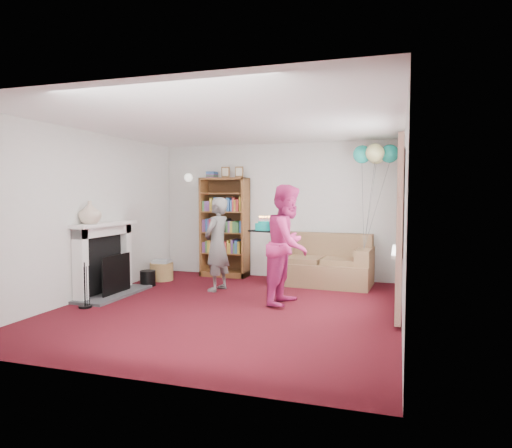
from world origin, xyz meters
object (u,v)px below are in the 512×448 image
(bookcase, at_px, (225,228))
(person_striped, at_px, (217,244))
(birthday_cake, at_px, (266,227))
(person_magenta, at_px, (288,244))
(sofa, at_px, (323,265))

(bookcase, xyz_separation_m, person_striped, (0.36, -1.28, -0.16))
(birthday_cake, bearing_deg, person_striped, 159.19)
(person_magenta, bearing_deg, birthday_cake, 72.78)
(person_magenta, xyz_separation_m, birthday_cake, (-0.38, 0.16, 0.23))
(sofa, xyz_separation_m, person_magenta, (-0.25, -1.56, 0.52))
(bookcase, relative_size, birthday_cake, 5.39)
(person_magenta, bearing_deg, bookcase, 49.15)
(bookcase, height_order, birthday_cake, bookcase)
(sofa, xyz_separation_m, birthday_cake, (-0.63, -1.40, 0.75))
(person_magenta, bearing_deg, sofa, -2.82)
(birthday_cake, bearing_deg, person_magenta, -23.66)
(person_magenta, height_order, birthday_cake, person_magenta)
(bookcase, distance_m, person_magenta, 2.45)
(sofa, bearing_deg, person_striped, -142.34)
(sofa, height_order, birthday_cake, birthday_cake)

